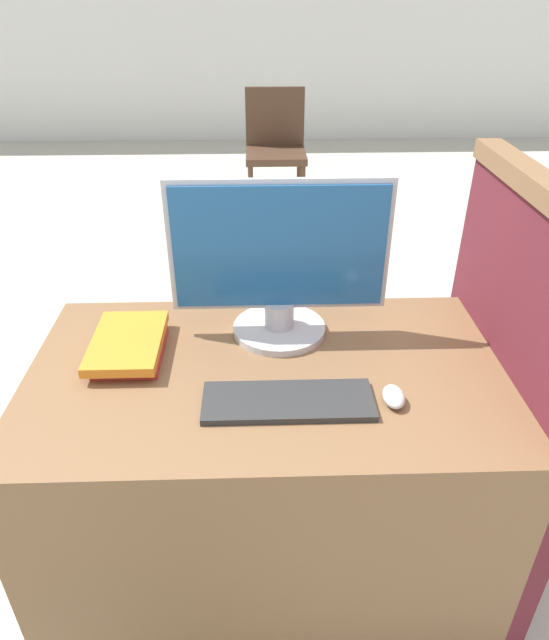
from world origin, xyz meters
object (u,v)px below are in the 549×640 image
(mouse, at_px, (394,397))
(book_stack, at_px, (129,346))
(far_chair, at_px, (275,144))
(monitor, at_px, (279,263))
(keyboard, at_px, (288,401))

(mouse, relative_size, book_stack, 0.29)
(mouse, xyz_separation_m, far_chair, (-0.16, 3.29, -0.24))
(book_stack, distance_m, far_chair, 3.12)
(monitor, height_order, keyboard, monitor)
(mouse, distance_m, far_chair, 3.30)
(keyboard, xyz_separation_m, book_stack, (-0.40, 0.22, 0.02))
(book_stack, bearing_deg, keyboard, -28.24)
(keyboard, xyz_separation_m, far_chair, (0.08, 3.29, -0.23))
(monitor, xyz_separation_m, keyboard, (0.01, -0.32, -0.20))
(far_chair, bearing_deg, keyboard, -59.56)
(mouse, xyz_separation_m, book_stack, (-0.65, 0.22, 0.01))
(keyboard, height_order, far_chair, far_chair)
(monitor, height_order, mouse, monitor)
(mouse, relative_size, far_chair, 0.09)
(book_stack, bearing_deg, far_chair, 80.99)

